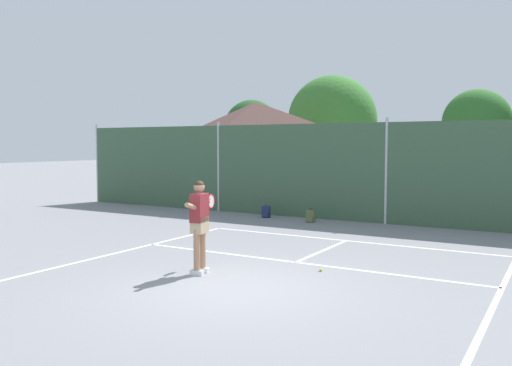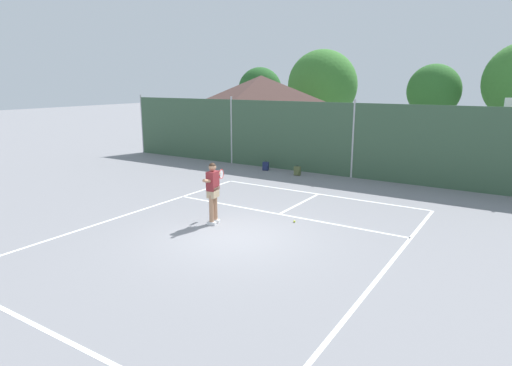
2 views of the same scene
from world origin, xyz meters
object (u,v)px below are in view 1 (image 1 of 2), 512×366
at_px(tennis_ball, 321,270).
at_px(backpack_navy, 266,212).
at_px(tennis_player, 200,218).
at_px(backpack_olive, 310,216).

bearing_deg(tennis_ball, backpack_navy, 127.38).
relative_size(tennis_player, tennis_ball, 28.10).
height_order(backpack_navy, backpack_olive, same).
xyz_separation_m(tennis_player, tennis_ball, (2.00, 1.39, -1.08)).
relative_size(tennis_player, backpack_olive, 4.01).
relative_size(backpack_navy, backpack_olive, 1.00).
bearing_deg(backpack_olive, tennis_player, -82.18).
relative_size(tennis_ball, backpack_navy, 0.14).
bearing_deg(tennis_player, backpack_olive, 97.82).
bearing_deg(tennis_ball, backpack_olive, 116.37).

